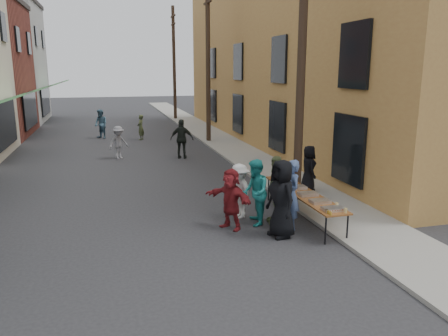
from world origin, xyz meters
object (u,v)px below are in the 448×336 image
utility_pole_far (174,64)px  guest_front_a (281,199)px  catering_tray_sausage (333,209)px  server (309,168)px  utility_pole_mid (208,62)px  utility_pole_near (302,55)px  serving_table (303,194)px  guest_front_c (255,192)px

utility_pole_far → guest_front_a: (-1.61, -26.59, -3.52)m
catering_tray_sausage → server: size_ratio=0.33×
utility_pole_mid → guest_front_a: bearing=-96.3°
utility_pole_near → catering_tray_sausage: bearing=-99.0°
utility_pole_near → serving_table: (-0.50, -1.49, -3.79)m
utility_pole_far → catering_tray_sausage: size_ratio=18.00×
utility_pole_mid → serving_table: 14.02m
catering_tray_sausage → guest_front_a: 1.25m
guest_front_c → serving_table: bearing=106.5°
utility_pole_near → guest_front_c: (-1.95, -1.60, -3.61)m
guest_front_a → guest_front_c: 1.05m
utility_pole_mid → utility_pole_far: (0.00, 12.00, 0.00)m
catering_tray_sausage → guest_front_a: guest_front_a is taller
utility_pole_mid → catering_tray_sausage: size_ratio=18.00×
utility_pole_far → catering_tray_sausage: bearing=-91.1°
catering_tray_sausage → guest_front_a: bearing=153.7°
utility_pole_far → serving_table: size_ratio=2.25×
serving_table → guest_front_c: (-1.45, -0.11, 0.18)m
utility_pole_far → server: size_ratio=5.93×
utility_pole_far → guest_front_a: 26.87m
utility_pole_mid → guest_front_a: utility_pole_mid is taller
serving_table → guest_front_a: (-1.11, -1.10, 0.27)m
serving_table → server: 2.66m
utility_pole_near → guest_front_c: 4.41m
catering_tray_sausage → guest_front_c: size_ratio=0.28×
utility_pole_near → guest_front_c: bearing=-140.7°
guest_front_a → server: bearing=133.2°
utility_pole_near → utility_pole_far: (0.00, 24.00, 0.00)m
guest_front_a → guest_front_c: bearing=-172.6°
catering_tray_sausage → utility_pole_mid: bearing=88.1°
utility_pole_mid → server: bearing=-85.9°
utility_pole_mid → utility_pole_near: bearing=-90.0°
utility_pole_near → guest_front_c: size_ratio=5.06×
utility_pole_near → server: utility_pole_near is taller
serving_table → guest_front_c: 1.47m
utility_pole_near → server: 3.82m
catering_tray_sausage → guest_front_c: (-1.45, 1.54, 0.10)m
serving_table → catering_tray_sausage: 1.65m
serving_table → server: size_ratio=2.63×
utility_pole_far → server: utility_pole_far is taller
serving_table → server: (1.29, 2.32, 0.15)m
utility_pole_mid → utility_pole_far: size_ratio=1.00×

